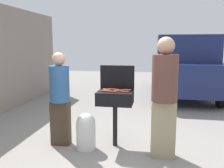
{
  "coord_description": "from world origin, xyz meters",
  "views": [
    {
      "loc": [
        0.7,
        -3.75,
        1.73
      ],
      "look_at": [
        -0.1,
        0.74,
        1.0
      ],
      "focal_mm": 39.27,
      "sensor_mm": 36.0,
      "label": 1
    }
  ],
  "objects_px": {
    "person_left": "(60,96)",
    "hot_dog_10": "(119,90)",
    "hot_dog_4": "(118,91)",
    "hot_dog_9": "(126,90)",
    "hot_dog_2": "(105,91)",
    "hot_dog_7": "(125,92)",
    "parked_minivan": "(183,66)",
    "person_right": "(164,94)",
    "hot_dog_1": "(112,89)",
    "propane_tank": "(86,130)",
    "hot_dog_8": "(107,89)",
    "hot_dog_6": "(112,91)",
    "hot_dog_5": "(107,90)",
    "hot_dog_3": "(127,90)",
    "hot_dog_0": "(115,89)",
    "bbq_grill": "(115,100)",
    "hot_dog_11": "(106,89)"
  },
  "relations": [
    {
      "from": "person_left",
      "to": "hot_dog_10",
      "type": "bearing_deg",
      "value": 5.25
    },
    {
      "from": "hot_dog_4",
      "to": "hot_dog_9",
      "type": "relative_size",
      "value": 1.0
    },
    {
      "from": "hot_dog_9",
      "to": "hot_dog_2",
      "type": "bearing_deg",
      "value": -159.6
    },
    {
      "from": "hot_dog_7",
      "to": "person_left",
      "type": "distance_m",
      "value": 1.12
    },
    {
      "from": "hot_dog_7",
      "to": "person_left",
      "type": "relative_size",
      "value": 0.08
    },
    {
      "from": "hot_dog_9",
      "to": "parked_minivan",
      "type": "bearing_deg",
      "value": 72.52
    },
    {
      "from": "hot_dog_10",
      "to": "person_right",
      "type": "relative_size",
      "value": 0.07
    },
    {
      "from": "hot_dog_1",
      "to": "hot_dog_4",
      "type": "distance_m",
      "value": 0.2
    },
    {
      "from": "hot_dog_9",
      "to": "propane_tank",
      "type": "height_order",
      "value": "hot_dog_9"
    },
    {
      "from": "person_left",
      "to": "person_right",
      "type": "xyz_separation_m",
      "value": [
        1.74,
        -0.18,
        0.13
      ]
    },
    {
      "from": "hot_dog_8",
      "to": "hot_dog_9",
      "type": "bearing_deg",
      "value": -5.48
    },
    {
      "from": "person_left",
      "to": "parked_minivan",
      "type": "height_order",
      "value": "parked_minivan"
    },
    {
      "from": "hot_dog_2",
      "to": "hot_dog_6",
      "type": "height_order",
      "value": "same"
    },
    {
      "from": "hot_dog_10",
      "to": "hot_dog_5",
      "type": "bearing_deg",
      "value": -173.6
    },
    {
      "from": "hot_dog_2",
      "to": "hot_dog_3",
      "type": "xyz_separation_m",
      "value": [
        0.37,
        0.15,
        0.0
      ]
    },
    {
      "from": "hot_dog_7",
      "to": "propane_tank",
      "type": "relative_size",
      "value": 0.21
    },
    {
      "from": "hot_dog_2",
      "to": "propane_tank",
      "type": "bearing_deg",
      "value": -147.45
    },
    {
      "from": "hot_dog_0",
      "to": "hot_dog_2",
      "type": "xyz_separation_m",
      "value": [
        -0.15,
        -0.16,
        0.0
      ]
    },
    {
      "from": "hot_dog_0",
      "to": "person_left",
      "type": "xyz_separation_m",
      "value": [
        -0.92,
        -0.23,
        -0.1
      ]
    },
    {
      "from": "hot_dog_4",
      "to": "hot_dog_6",
      "type": "distance_m",
      "value": 0.11
    },
    {
      "from": "hot_dog_1",
      "to": "hot_dog_7",
      "type": "xyz_separation_m",
      "value": [
        0.26,
        -0.21,
        0.0
      ]
    },
    {
      "from": "bbq_grill",
      "to": "hot_dog_9",
      "type": "relative_size",
      "value": 7.36
    },
    {
      "from": "bbq_grill",
      "to": "hot_dog_1",
      "type": "bearing_deg",
      "value": 121.86
    },
    {
      "from": "hot_dog_6",
      "to": "person_left",
      "type": "relative_size",
      "value": 0.08
    },
    {
      "from": "hot_dog_0",
      "to": "hot_dog_5",
      "type": "bearing_deg",
      "value": -143.87
    },
    {
      "from": "hot_dog_11",
      "to": "parked_minivan",
      "type": "distance_m",
      "value": 4.86
    },
    {
      "from": "hot_dog_4",
      "to": "hot_dog_6",
      "type": "relative_size",
      "value": 1.0
    },
    {
      "from": "person_right",
      "to": "hot_dog_4",
      "type": "bearing_deg",
      "value": -17.86
    },
    {
      "from": "hot_dog_2",
      "to": "parked_minivan",
      "type": "relative_size",
      "value": 0.03
    },
    {
      "from": "hot_dog_5",
      "to": "person_left",
      "type": "distance_m",
      "value": 0.81
    },
    {
      "from": "hot_dog_8",
      "to": "propane_tank",
      "type": "relative_size",
      "value": 0.21
    },
    {
      "from": "person_right",
      "to": "hot_dog_3",
      "type": "bearing_deg",
      "value": -30.85
    },
    {
      "from": "bbq_grill",
      "to": "hot_dog_5",
      "type": "bearing_deg",
      "value": 172.95
    },
    {
      "from": "hot_dog_6",
      "to": "propane_tank",
      "type": "xyz_separation_m",
      "value": [
        -0.42,
        -0.14,
        -0.65
      ]
    },
    {
      "from": "hot_dog_5",
      "to": "hot_dog_8",
      "type": "distance_m",
      "value": 0.09
    },
    {
      "from": "bbq_grill",
      "to": "hot_dog_0",
      "type": "relative_size",
      "value": 7.36
    },
    {
      "from": "bbq_grill",
      "to": "hot_dog_5",
      "type": "distance_m",
      "value": 0.22
    },
    {
      "from": "hot_dog_2",
      "to": "hot_dog_5",
      "type": "relative_size",
      "value": 1.0
    },
    {
      "from": "hot_dog_8",
      "to": "hot_dog_11",
      "type": "xyz_separation_m",
      "value": [
        -0.01,
        -0.03,
        0.0
      ]
    },
    {
      "from": "hot_dog_8",
      "to": "hot_dog_1",
      "type": "bearing_deg",
      "value": 23.5
    },
    {
      "from": "hot_dog_0",
      "to": "parked_minivan",
      "type": "relative_size",
      "value": 0.03
    },
    {
      "from": "hot_dog_4",
      "to": "parked_minivan",
      "type": "xyz_separation_m",
      "value": [
        1.54,
        4.62,
        0.06
      ]
    },
    {
      "from": "hot_dog_0",
      "to": "hot_dog_3",
      "type": "bearing_deg",
      "value": -1.11
    },
    {
      "from": "hot_dog_0",
      "to": "hot_dog_4",
      "type": "xyz_separation_m",
      "value": [
        0.07,
        -0.12,
        0.0
      ]
    },
    {
      "from": "person_left",
      "to": "person_right",
      "type": "distance_m",
      "value": 1.76
    },
    {
      "from": "hot_dog_0",
      "to": "hot_dog_11",
      "type": "xyz_separation_m",
      "value": [
        -0.15,
        -0.03,
        0.0
      ]
    },
    {
      "from": "propane_tank",
      "to": "parked_minivan",
      "type": "relative_size",
      "value": 0.14
    },
    {
      "from": "hot_dog_2",
      "to": "hot_dog_11",
      "type": "bearing_deg",
      "value": 86.82
    },
    {
      "from": "person_right",
      "to": "propane_tank",
      "type": "bearing_deg",
      "value": -0.33
    },
    {
      "from": "hot_dog_6",
      "to": "hot_dog_9",
      "type": "distance_m",
      "value": 0.26
    }
  ]
}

